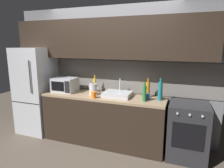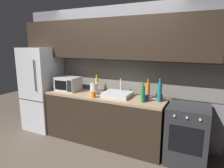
{
  "view_description": "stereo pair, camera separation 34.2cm",
  "coord_description": "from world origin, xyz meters",
  "px_view_note": "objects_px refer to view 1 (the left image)",
  "views": [
    {
      "loc": [
        1.34,
        -2.24,
        1.81
      ],
      "look_at": [
        0.17,
        0.9,
        1.12
      ],
      "focal_mm": 31.38,
      "sensor_mm": 36.0,
      "label": 1
    },
    {
      "loc": [
        1.65,
        -2.11,
        1.81
      ],
      "look_at": [
        0.17,
        0.9,
        1.12
      ],
      "focal_mm": 31.38,
      "sensor_mm": 36.0,
      "label": 2
    }
  ],
  "objects_px": {
    "wine_bottle_green": "(144,93)",
    "mug_dark": "(160,96)",
    "microwave": "(65,85)",
    "wine_bottle_teal": "(160,91)",
    "mug_orange": "(94,95)",
    "wine_bottle_amber": "(148,90)",
    "refrigerator": "(36,90)",
    "kettle": "(93,89)",
    "mug_blue": "(147,97)",
    "wine_bottle_yellow": "(95,85)",
    "oven_range": "(188,131)"
  },
  "relations": [
    {
      "from": "wine_bottle_teal",
      "to": "mug_dark",
      "type": "distance_m",
      "value": 0.16
    },
    {
      "from": "microwave",
      "to": "kettle",
      "type": "distance_m",
      "value": 0.63
    },
    {
      "from": "microwave",
      "to": "wine_bottle_yellow",
      "type": "height_order",
      "value": "wine_bottle_yellow"
    },
    {
      "from": "oven_range",
      "to": "kettle",
      "type": "height_order",
      "value": "kettle"
    },
    {
      "from": "mug_orange",
      "to": "refrigerator",
      "type": "bearing_deg",
      "value": 171.3
    },
    {
      "from": "refrigerator",
      "to": "wine_bottle_yellow",
      "type": "bearing_deg",
      "value": 8.36
    },
    {
      "from": "wine_bottle_amber",
      "to": "mug_orange",
      "type": "height_order",
      "value": "wine_bottle_amber"
    },
    {
      "from": "refrigerator",
      "to": "wine_bottle_yellow",
      "type": "xyz_separation_m",
      "value": [
        1.25,
        0.18,
        0.17
      ]
    },
    {
      "from": "mug_orange",
      "to": "mug_dark",
      "type": "height_order",
      "value": "mug_orange"
    },
    {
      "from": "refrigerator",
      "to": "mug_blue",
      "type": "height_order",
      "value": "refrigerator"
    },
    {
      "from": "oven_range",
      "to": "wine_bottle_green",
      "type": "relative_size",
      "value": 2.77
    },
    {
      "from": "wine_bottle_green",
      "to": "wine_bottle_yellow",
      "type": "bearing_deg",
      "value": 164.04
    },
    {
      "from": "wine_bottle_green",
      "to": "mug_orange",
      "type": "height_order",
      "value": "wine_bottle_green"
    },
    {
      "from": "wine_bottle_yellow",
      "to": "wine_bottle_green",
      "type": "bearing_deg",
      "value": -15.96
    },
    {
      "from": "refrigerator",
      "to": "kettle",
      "type": "distance_m",
      "value": 1.32
    },
    {
      "from": "oven_range",
      "to": "mug_orange",
      "type": "bearing_deg",
      "value": -172.03
    },
    {
      "from": "oven_range",
      "to": "kettle",
      "type": "xyz_separation_m",
      "value": [
        -1.65,
        -0.01,
        0.55
      ]
    },
    {
      "from": "wine_bottle_amber",
      "to": "mug_orange",
      "type": "relative_size",
      "value": 3.08
    },
    {
      "from": "wine_bottle_teal",
      "to": "mug_orange",
      "type": "height_order",
      "value": "wine_bottle_teal"
    },
    {
      "from": "oven_range",
      "to": "mug_blue",
      "type": "relative_size",
      "value": 9.05
    },
    {
      "from": "wine_bottle_teal",
      "to": "mug_orange",
      "type": "xyz_separation_m",
      "value": [
        -1.08,
        -0.26,
        -0.1
      ]
    },
    {
      "from": "refrigerator",
      "to": "wine_bottle_green",
      "type": "xyz_separation_m",
      "value": [
        2.26,
        -0.11,
        0.16
      ]
    },
    {
      "from": "refrigerator",
      "to": "wine_bottle_green",
      "type": "height_order",
      "value": "refrigerator"
    },
    {
      "from": "microwave",
      "to": "mug_dark",
      "type": "distance_m",
      "value": 1.81
    },
    {
      "from": "oven_range",
      "to": "mug_blue",
      "type": "height_order",
      "value": "mug_blue"
    },
    {
      "from": "oven_range",
      "to": "microwave",
      "type": "xyz_separation_m",
      "value": [
        -2.27,
        0.02,
        0.58
      ]
    },
    {
      "from": "oven_range",
      "to": "wine_bottle_amber",
      "type": "height_order",
      "value": "wine_bottle_amber"
    },
    {
      "from": "refrigerator",
      "to": "microwave",
      "type": "height_order",
      "value": "refrigerator"
    },
    {
      "from": "kettle",
      "to": "wine_bottle_teal",
      "type": "height_order",
      "value": "wine_bottle_teal"
    },
    {
      "from": "microwave",
      "to": "mug_blue",
      "type": "height_order",
      "value": "microwave"
    },
    {
      "from": "refrigerator",
      "to": "kettle",
      "type": "xyz_separation_m",
      "value": [
        1.31,
        -0.01,
        0.13
      ]
    },
    {
      "from": "refrigerator",
      "to": "mug_orange",
      "type": "xyz_separation_m",
      "value": [
        1.42,
        -0.22,
        0.09
      ]
    },
    {
      "from": "wine_bottle_green",
      "to": "wine_bottle_amber",
      "type": "height_order",
      "value": "wine_bottle_amber"
    },
    {
      "from": "microwave",
      "to": "wine_bottle_amber",
      "type": "distance_m",
      "value": 1.6
    },
    {
      "from": "wine_bottle_teal",
      "to": "mug_dark",
      "type": "relative_size",
      "value": 3.9
    },
    {
      "from": "wine_bottle_amber",
      "to": "mug_blue",
      "type": "relative_size",
      "value": 3.38
    },
    {
      "from": "wine_bottle_green",
      "to": "mug_dark",
      "type": "bearing_deg",
      "value": 50.24
    },
    {
      "from": "wine_bottle_green",
      "to": "microwave",
      "type": "bearing_deg",
      "value": 175.46
    },
    {
      "from": "kettle",
      "to": "mug_dark",
      "type": "bearing_deg",
      "value": 8.27
    },
    {
      "from": "wine_bottle_teal",
      "to": "refrigerator",
      "type": "bearing_deg",
      "value": -179.04
    },
    {
      "from": "refrigerator",
      "to": "wine_bottle_green",
      "type": "relative_size",
      "value": 5.35
    },
    {
      "from": "kettle",
      "to": "mug_dark",
      "type": "height_order",
      "value": "kettle"
    },
    {
      "from": "refrigerator",
      "to": "microwave",
      "type": "xyz_separation_m",
      "value": [
        0.68,
        0.02,
        0.17
      ]
    },
    {
      "from": "wine_bottle_green",
      "to": "mug_orange",
      "type": "relative_size",
      "value": 2.97
    },
    {
      "from": "wine_bottle_green",
      "to": "wine_bottle_teal",
      "type": "xyz_separation_m",
      "value": [
        0.23,
        0.15,
        0.02
      ]
    },
    {
      "from": "oven_range",
      "to": "refrigerator",
      "type": "bearing_deg",
      "value": 179.98
    },
    {
      "from": "mug_blue",
      "to": "mug_orange",
      "type": "xyz_separation_m",
      "value": [
        -0.87,
        -0.22,
        0.0
      ]
    },
    {
      "from": "wine_bottle_amber",
      "to": "mug_blue",
      "type": "height_order",
      "value": "wine_bottle_amber"
    },
    {
      "from": "oven_range",
      "to": "wine_bottle_teal",
      "type": "relative_size",
      "value": 2.41
    },
    {
      "from": "refrigerator",
      "to": "wine_bottle_amber",
      "type": "xyz_separation_m",
      "value": [
        2.27,
        0.15,
        0.17
      ]
    }
  ]
}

